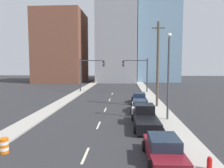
# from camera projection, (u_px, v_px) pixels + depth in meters

# --- Properties ---
(sidewalk_left) EXTENTS (2.00, 89.83, 0.14)m
(sidewalk_left) POSITION_uv_depth(u_px,v_px,m) (87.00, 87.00, 51.25)
(sidewalk_left) COLOR #ADA89E
(sidewalk_left) RESTS_ON ground
(sidewalk_right) EXTENTS (2.00, 89.83, 0.14)m
(sidewalk_right) POSITION_uv_depth(u_px,v_px,m) (144.00, 88.00, 50.45)
(sidewalk_right) COLOR #ADA89E
(sidewalk_right) RESTS_ON ground
(lane_stripe_at_7m) EXTENTS (0.16, 2.40, 0.01)m
(lane_stripe_at_7m) POSITION_uv_depth(u_px,v_px,m) (85.00, 155.00, 13.21)
(lane_stripe_at_7m) COLOR beige
(lane_stripe_at_7m) RESTS_ON ground
(lane_stripe_at_14m) EXTENTS (0.16, 2.40, 0.01)m
(lane_stripe_at_14m) POSITION_uv_depth(u_px,v_px,m) (99.00, 125.00, 19.75)
(lane_stripe_at_14m) COLOR beige
(lane_stripe_at_14m) RESTS_ON ground
(lane_stripe_at_20m) EXTENTS (0.16, 2.40, 0.01)m
(lane_stripe_at_20m) POSITION_uv_depth(u_px,v_px,m) (105.00, 110.00, 26.44)
(lane_stripe_at_20m) COLOR beige
(lane_stripe_at_20m) RESTS_ON ground
(lane_stripe_at_28m) EXTENTS (0.16, 2.40, 0.01)m
(lane_stripe_at_28m) POSITION_uv_depth(u_px,v_px,m) (110.00, 100.00, 33.80)
(lane_stripe_at_28m) COLOR beige
(lane_stripe_at_28m) RESTS_ON ground
(lane_stripe_at_35m) EXTENTS (0.16, 2.40, 0.01)m
(lane_stripe_at_35m) POSITION_uv_depth(u_px,v_px,m) (112.00, 94.00, 40.76)
(lane_stripe_at_35m) COLOR beige
(lane_stripe_at_35m) RESTS_ON ground
(building_brick_left) EXTENTS (14.00, 16.00, 21.45)m
(building_brick_left) POSITION_uv_depth(u_px,v_px,m) (62.00, 47.00, 68.17)
(building_brick_left) COLOR brown
(building_brick_left) RESTS_ON ground
(building_office_center) EXTENTS (12.00, 20.00, 27.82)m
(building_office_center) POSITION_uv_depth(u_px,v_px,m) (117.00, 38.00, 70.83)
(building_office_center) COLOR #99999E
(building_office_center) RESTS_ON ground
(building_glass_right) EXTENTS (13.00, 20.00, 27.77)m
(building_glass_right) POSITION_uv_depth(u_px,v_px,m) (155.00, 39.00, 74.04)
(building_glass_right) COLOR #7A9EB7
(building_glass_right) RESTS_ON ground
(traffic_signal_left) EXTENTS (4.93, 0.35, 6.62)m
(traffic_signal_left) POSITION_uv_depth(u_px,v_px,m) (87.00, 70.00, 42.86)
(traffic_signal_left) COLOR #38383D
(traffic_signal_left) RESTS_ON ground
(traffic_signal_right) EXTENTS (4.93, 0.35, 6.62)m
(traffic_signal_right) POSITION_uv_depth(u_px,v_px,m) (140.00, 70.00, 42.24)
(traffic_signal_right) COLOR #38383D
(traffic_signal_right) RESTS_ON ground
(utility_pole_right_mid) EXTENTS (1.60, 0.32, 10.81)m
(utility_pole_right_mid) POSITION_uv_depth(u_px,v_px,m) (158.00, 64.00, 27.61)
(utility_pole_right_mid) COLOR brown
(utility_pole_right_mid) RESTS_ON ground
(traffic_barrel) EXTENTS (0.56, 0.56, 0.95)m
(traffic_barrel) POSITION_uv_depth(u_px,v_px,m) (4.00, 146.00, 13.50)
(traffic_barrel) COLOR orange
(traffic_barrel) RESTS_ON ground
(street_lamp) EXTENTS (0.44, 0.44, 8.45)m
(street_lamp) POSITION_uv_depth(u_px,v_px,m) (169.00, 71.00, 20.93)
(street_lamp) COLOR #4C4C51
(street_lamp) RESTS_ON ground
(fire_hydrant) EXTENTS (0.26, 0.26, 0.84)m
(fire_hydrant) POSITION_uv_depth(u_px,v_px,m) (209.00, 164.00, 11.11)
(fire_hydrant) COLOR red
(fire_hydrant) RESTS_ON ground
(sedan_maroon) EXTENTS (2.21, 4.64, 1.43)m
(sedan_maroon) POSITION_uv_depth(u_px,v_px,m) (164.00, 150.00, 12.38)
(sedan_maroon) COLOR maroon
(sedan_maroon) RESTS_ON ground
(pickup_truck_black) EXTENTS (2.31, 6.17, 1.83)m
(pickup_truck_black) POSITION_uv_depth(u_px,v_px,m) (145.00, 118.00, 19.40)
(pickup_truck_black) COLOR black
(pickup_truck_black) RESTS_ON ground
(sedan_white) EXTENTS (2.19, 4.81, 1.36)m
(sedan_white) POSITION_uv_depth(u_px,v_px,m) (140.00, 106.00, 25.34)
(sedan_white) COLOR silver
(sedan_white) RESTS_ON ground
(sedan_navy) EXTENTS (2.10, 4.27, 1.45)m
(sedan_navy) POSITION_uv_depth(u_px,v_px,m) (139.00, 98.00, 31.07)
(sedan_navy) COLOR #141E47
(sedan_navy) RESTS_ON ground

